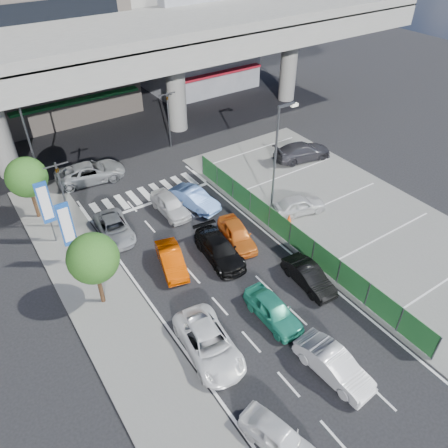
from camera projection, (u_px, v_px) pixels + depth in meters
ground at (242, 295)px, 25.67m from camera, size 120.00×120.00×0.00m
parking_lot at (348, 216)px, 31.86m from camera, size 12.00×28.00×0.06m
sidewalk_left at (104, 301)px, 25.17m from camera, size 4.00×30.00×0.12m
fence_run at (300, 242)px, 28.14m from camera, size 0.16×22.00×1.80m
expressway at (84, 51)px, 34.89m from camera, size 64.00×14.00×10.75m
building_center at (48, 37)px, 42.90m from camera, size 14.00×10.90×15.00m
building_east at (194, 33)px, 50.24m from camera, size 12.00×10.90×12.00m
traffic_light_left at (59, 180)px, 28.46m from camera, size 1.60×1.24×5.20m
traffic_light_right at (168, 106)px, 38.27m from camera, size 1.60×1.24×5.20m
street_lamp_right at (278, 150)px, 29.93m from camera, size 1.65×0.22×8.00m
street_lamp_left at (30, 135)px, 31.86m from camera, size 1.65×0.22×8.00m
signboard_near at (67, 226)px, 25.90m from camera, size 0.80×0.14×4.70m
signboard_far at (45, 205)px, 27.70m from camera, size 0.80×0.14×4.70m
tree_near at (93, 258)px, 23.16m from camera, size 2.80×2.80×4.80m
tree_far at (27, 177)px, 29.73m from camera, size 2.80×2.80×4.80m
van_white_back_left at (279, 438)px, 18.32m from camera, size 2.34×3.93×1.25m
hatch_white_back_mid at (334, 365)px, 21.07m from camera, size 1.81×4.30×1.38m
sedan_white_mid_left at (209, 343)px, 22.07m from camera, size 2.87×5.20×1.38m
taxi_teal_mid at (273, 310)px, 23.85m from camera, size 1.66×4.00×1.36m
hatch_black_mid_right at (309, 277)px, 25.98m from camera, size 1.58×3.93×1.27m
taxi_orange_left at (171, 260)px, 27.17m from camera, size 2.23×4.04×1.26m
sedan_black_mid at (219, 250)px, 27.88m from camera, size 2.37×4.85×1.36m
taxi_orange_right at (237, 234)px, 29.10m from camera, size 2.49×4.31×1.38m
wagon_silver_front_left at (115, 228)px, 29.75m from camera, size 2.45×4.56×1.22m
sedan_white_front_mid at (170, 205)px, 31.85m from camera, size 1.65×4.06×1.38m
kei_truck_front_right at (195, 199)px, 32.49m from camera, size 2.46×4.42×1.38m
crossing_wagon_silver at (90, 172)px, 35.39m from camera, size 5.84×3.28×1.54m
parked_sedan_white at (299, 205)px, 31.77m from camera, size 4.24×2.54×1.35m
parked_sedan_dgrey at (302, 151)px, 38.16m from camera, size 5.48×3.11×1.50m
traffic_cone at (289, 218)px, 31.04m from camera, size 0.40×0.40×0.67m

